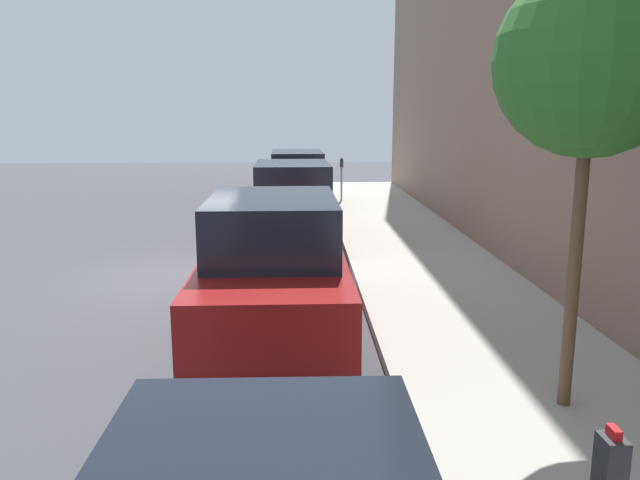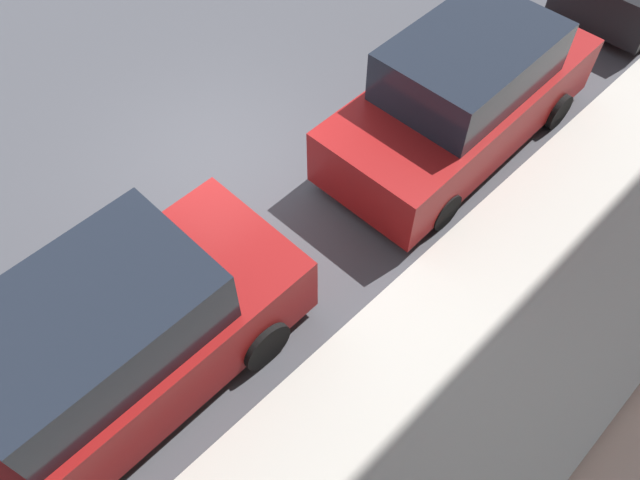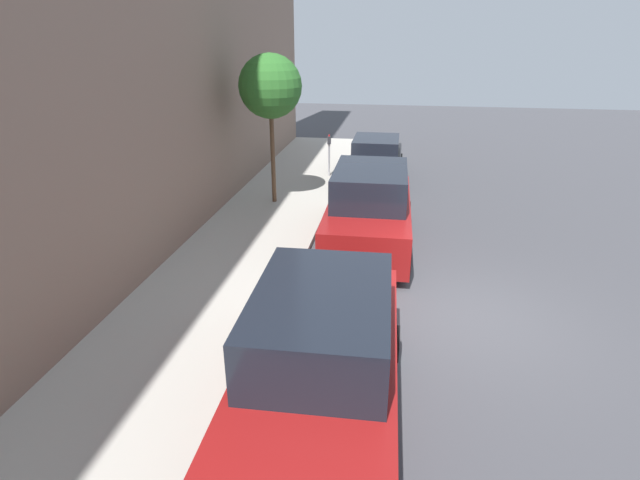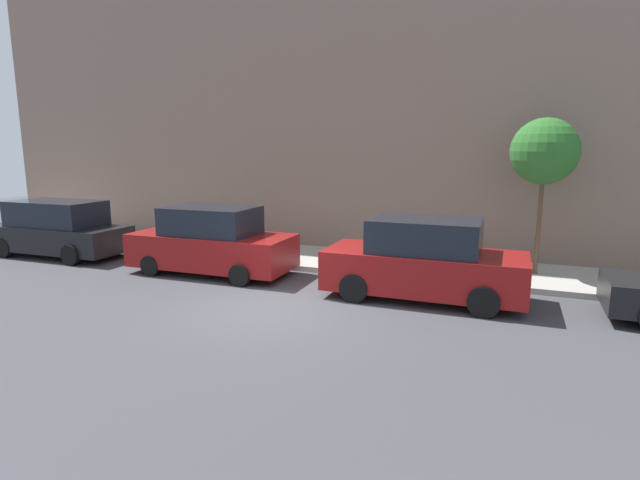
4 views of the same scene
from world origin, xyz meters
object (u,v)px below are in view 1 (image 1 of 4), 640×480
object	(u,v)px
parked_suv_second	(274,271)
parking_meter_far	(342,174)
parked_suv_third	(293,207)
parked_minivan_fourth	(297,180)
street_tree	(591,62)

from	to	relation	value
parked_suv_second	parking_meter_far	distance (m)	13.26
parked_suv_third	parked_suv_second	bearing A→B (deg)	-91.93
parking_meter_far	parked_suv_third	bearing A→B (deg)	-103.37
parked_suv_second	parked_minivan_fourth	xyz separation A→B (m)	(0.30, 12.51, -0.01)
parked_suv_second	parked_suv_third	distance (m)	6.26
parked_minivan_fourth	parking_meter_far	distance (m)	1.66
parked_suv_third	street_tree	xyz separation A→B (m)	(2.88, -8.87, 2.62)
parked_suv_second	parked_minivan_fourth	world-z (taller)	parked_suv_second
street_tree	parking_meter_far	bearing A→B (deg)	94.51
parked_suv_third	parking_meter_far	world-z (taller)	parked_suv_third
parked_minivan_fourth	street_tree	xyz separation A→B (m)	(2.78, -15.13, 2.64)
parking_meter_far	parked_minivan_fourth	bearing A→B (deg)	-158.26
parked_suv_third	parked_minivan_fourth	distance (m)	6.26
street_tree	parked_minivan_fourth	bearing A→B (deg)	100.41
parked_minivan_fourth	parking_meter_far	bearing A→B (deg)	21.74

